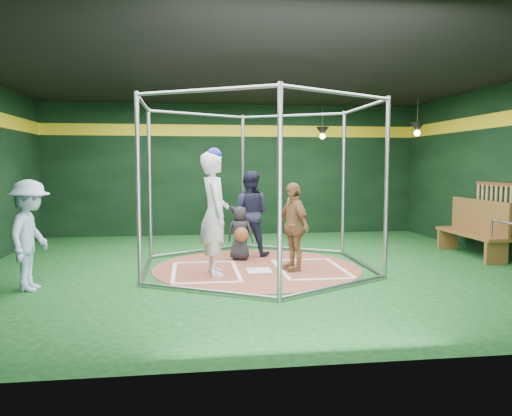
{
  "coord_description": "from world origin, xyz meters",
  "views": [
    {
      "loc": [
        -1.24,
        -8.95,
        1.9
      ],
      "look_at": [
        0.0,
        0.1,
        1.1
      ],
      "focal_mm": 35.0,
      "sensor_mm": 36.0,
      "label": 1
    }
  ],
  "objects": [
    {
      "name": "batter_box_left",
      "position": [
        -0.95,
        -0.25,
        0.02
      ],
      "size": [
        1.17,
        1.77,
        0.01
      ],
      "color": "white",
      "rests_on": "clay_disc"
    },
    {
      "name": "catcher_figure",
      "position": [
        -0.23,
        0.76,
        0.55
      ],
      "size": [
        0.61,
        0.64,
        1.07
      ],
      "color": "black",
      "rests_on": "clay_disc"
    },
    {
      "name": "room_shell",
      "position": [
        0.0,
        0.01,
        1.75
      ],
      "size": [
        10.1,
        9.1,
        3.53
      ],
      "color": "#0D3C13",
      "rests_on": "ground"
    },
    {
      "name": "bat_rack",
      "position": [
        4.93,
        0.4,
        1.05
      ],
      "size": [
        0.07,
        1.25,
        0.98
      ],
      "color": "brown",
      "rests_on": "room_shell"
    },
    {
      "name": "pendant_lamp_far",
      "position": [
        4.0,
        2.0,
        2.74
      ],
      "size": [
        0.34,
        0.34,
        0.9
      ],
      "color": "black",
      "rests_on": "room_shell"
    },
    {
      "name": "batter_figure",
      "position": [
        -0.79,
        -0.48,
        1.08
      ],
      "size": [
        0.57,
        0.81,
        2.17
      ],
      "color": "silver",
      "rests_on": "clay_disc"
    },
    {
      "name": "steel_railing",
      "position": [
        4.55,
        -0.61,
        0.57
      ],
      "size": [
        0.05,
        1.0,
        0.86
      ],
      "color": "gray",
      "rests_on": "ground"
    },
    {
      "name": "batting_cage",
      "position": [
        -0.0,
        -0.0,
        1.5
      ],
      "size": [
        4.05,
        4.67,
        3.0
      ],
      "color": "gray",
      "rests_on": "ground"
    },
    {
      "name": "home_plate",
      "position": [
        0.0,
        -0.3,
        0.02
      ],
      "size": [
        0.43,
        0.43,
        0.01
      ],
      "primitive_type": "cube",
      "color": "white",
      "rests_on": "clay_disc"
    },
    {
      "name": "pendant_lamp_near",
      "position": [
        2.2,
        3.6,
        2.74
      ],
      "size": [
        0.34,
        0.34,
        0.9
      ],
      "color": "black",
      "rests_on": "room_shell"
    },
    {
      "name": "visitor_leopard",
      "position": [
        0.61,
        -0.31,
        0.8
      ],
      "size": [
        0.66,
        0.99,
        1.57
      ],
      "primitive_type": "imported",
      "rotation": [
        0.0,
        0.0,
        -1.24
      ],
      "color": "#AF804B",
      "rests_on": "clay_disc"
    },
    {
      "name": "umpire",
      "position": [
        0.02,
        1.25,
        0.89
      ],
      "size": [
        1.02,
        0.9,
        1.76
      ],
      "primitive_type": "imported",
      "rotation": [
        0.0,
        0.0,
        2.82
      ],
      "color": "black",
      "rests_on": "clay_disc"
    },
    {
      "name": "bystander_blue",
      "position": [
        -3.6,
        -1.13,
        0.84
      ],
      "size": [
        0.69,
        1.12,
        1.68
      ],
      "primitive_type": "imported",
      "rotation": [
        0.0,
        0.0,
        1.5
      ],
      "color": "#A5BADA",
      "rests_on": "ground"
    },
    {
      "name": "clay_disc",
      "position": [
        0.0,
        0.0,
        0.01
      ],
      "size": [
        3.8,
        3.8,
        0.01
      ],
      "primitive_type": "cylinder",
      "color": "brown",
      "rests_on": "ground"
    },
    {
      "name": "batter_box_right",
      "position": [
        0.95,
        -0.25,
        0.02
      ],
      "size": [
        1.17,
        1.77,
        0.01
      ],
      "color": "white",
      "rests_on": "clay_disc"
    },
    {
      "name": "dugout_bench",
      "position": [
        4.64,
        0.59,
        0.6
      ],
      "size": [
        0.47,
        2.02,
        1.18
      ],
      "color": "brown",
      "rests_on": "ground"
    }
  ]
}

